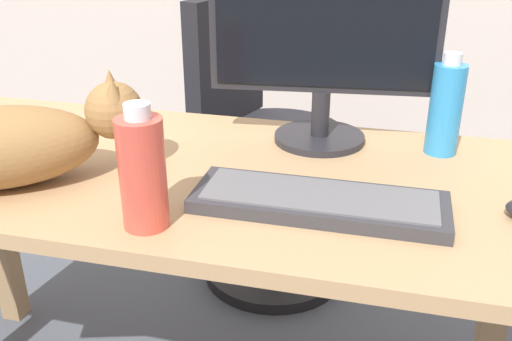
{
  "coord_description": "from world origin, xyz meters",
  "views": [
    {
      "loc": [
        0.41,
        -1.0,
        1.18
      ],
      "look_at": [
        0.18,
        -0.11,
        0.76
      ],
      "focal_mm": 40.89,
      "sensor_mm": 36.0,
      "label": 1
    }
  ],
  "objects_px": {
    "office_chair": "(262,164)",
    "keyboard": "(319,201)",
    "monitor": "(324,39)",
    "water_bottle": "(142,172)",
    "cat": "(11,143)",
    "spray_bottle": "(446,108)"
  },
  "relations": [
    {
      "from": "office_chair",
      "to": "keyboard",
      "type": "relative_size",
      "value": 2.12
    },
    {
      "from": "monitor",
      "to": "water_bottle",
      "type": "bearing_deg",
      "value": -116.59
    },
    {
      "from": "monitor",
      "to": "cat",
      "type": "relative_size",
      "value": 0.89
    },
    {
      "from": "office_chair",
      "to": "cat",
      "type": "relative_size",
      "value": 1.74
    },
    {
      "from": "monitor",
      "to": "cat",
      "type": "height_order",
      "value": "monitor"
    },
    {
      "from": "office_chair",
      "to": "spray_bottle",
      "type": "relative_size",
      "value": 4.37
    },
    {
      "from": "office_chair",
      "to": "keyboard",
      "type": "bearing_deg",
      "value": -69.92
    },
    {
      "from": "water_bottle",
      "to": "spray_bottle",
      "type": "distance_m",
      "value": 0.65
    },
    {
      "from": "monitor",
      "to": "water_bottle",
      "type": "distance_m",
      "value": 0.51
    },
    {
      "from": "monitor",
      "to": "water_bottle",
      "type": "xyz_separation_m",
      "value": [
        -0.22,
        -0.44,
        -0.13
      ]
    },
    {
      "from": "water_bottle",
      "to": "spray_bottle",
      "type": "height_order",
      "value": "spray_bottle"
    },
    {
      "from": "office_chair",
      "to": "water_bottle",
      "type": "distance_m",
      "value": 1.01
    },
    {
      "from": "water_bottle",
      "to": "office_chair",
      "type": "bearing_deg",
      "value": 91.78
    },
    {
      "from": "keyboard",
      "to": "water_bottle",
      "type": "bearing_deg",
      "value": -154.79
    },
    {
      "from": "keyboard",
      "to": "cat",
      "type": "xyz_separation_m",
      "value": [
        -0.57,
        -0.04,
        0.07
      ]
    },
    {
      "from": "water_bottle",
      "to": "monitor",
      "type": "bearing_deg",
      "value": 63.41
    },
    {
      "from": "office_chair",
      "to": "monitor",
      "type": "distance_m",
      "value": 0.76
    },
    {
      "from": "water_bottle",
      "to": "spray_bottle",
      "type": "bearing_deg",
      "value": 42.51
    },
    {
      "from": "keyboard",
      "to": "cat",
      "type": "height_order",
      "value": "cat"
    },
    {
      "from": "keyboard",
      "to": "water_bottle",
      "type": "height_order",
      "value": "water_bottle"
    },
    {
      "from": "monitor",
      "to": "keyboard",
      "type": "bearing_deg",
      "value": -81.65
    },
    {
      "from": "keyboard",
      "to": "office_chair",
      "type": "bearing_deg",
      "value": 110.08
    }
  ]
}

